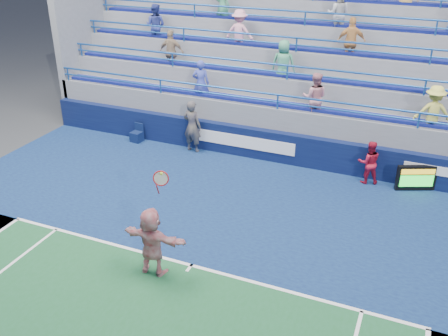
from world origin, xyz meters
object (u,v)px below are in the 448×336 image
at_px(judge_chair, 137,136).
at_px(ball_girl, 369,162).
at_px(tennis_player, 152,242).
at_px(line_judge, 192,126).
at_px(serve_speed_board, 416,178).

bearing_deg(judge_chair, ball_girl, 0.08).
relative_size(tennis_player, line_judge, 1.45).
bearing_deg(judge_chair, serve_speed_board, 0.38).
xyz_separation_m(judge_chair, tennis_player, (4.58, -6.64, 0.65)).
xyz_separation_m(tennis_player, ball_girl, (4.00, 6.65, -0.16)).
bearing_deg(serve_speed_board, judge_chair, -179.62).
xyz_separation_m(judge_chair, line_judge, (2.34, 0.05, 0.74)).
distance_m(line_judge, ball_girl, 6.24).
height_order(line_judge, ball_girl, line_judge).
distance_m(judge_chair, tennis_player, 8.09).
bearing_deg(line_judge, serve_speed_board, -174.91).
height_order(serve_speed_board, ball_girl, ball_girl).
distance_m(judge_chair, line_judge, 2.45).
relative_size(tennis_player, ball_girl, 1.94).
bearing_deg(line_judge, judge_chair, 6.15).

